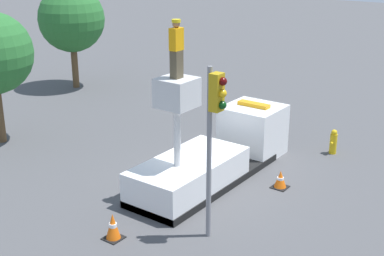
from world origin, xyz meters
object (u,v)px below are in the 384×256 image
(worker, at_px, (176,49))
(traffic_cone_rear, at_px, (113,227))
(tree_right_bg, at_px, (71,19))
(bucket_truck, at_px, (216,155))
(fire_hydrant, at_px, (333,142))
(traffic_light_pole, at_px, (214,120))
(traffic_cone_curbside, at_px, (280,180))

(worker, relative_size, traffic_cone_rear, 2.25)
(tree_right_bg, bearing_deg, worker, -119.99)
(bucket_truck, distance_m, worker, 4.64)
(fire_hydrant, height_order, tree_right_bg, tree_right_bg)
(bucket_truck, xyz_separation_m, tree_right_bg, (5.42, 13.18, 3.03))
(traffic_cone_rear, height_order, tree_right_bg, tree_right_bg)
(traffic_light_pole, distance_m, traffic_cone_rear, 4.17)
(traffic_cone_rear, bearing_deg, traffic_light_pole, -52.18)
(worker, distance_m, traffic_cone_rear, 5.44)
(traffic_cone_rear, xyz_separation_m, tree_right_bg, (10.64, 13.24, 3.46))
(traffic_cone_curbside, bearing_deg, traffic_cone_rear, 158.53)
(tree_right_bg, bearing_deg, traffic_cone_rear, -128.79)
(worker, bearing_deg, traffic_light_pole, -120.45)
(bucket_truck, height_order, worker, worker)
(traffic_cone_curbside, bearing_deg, tree_right_bg, 72.35)
(worker, bearing_deg, traffic_cone_curbside, -40.61)
(bucket_truck, distance_m, traffic_cone_rear, 5.24)
(traffic_light_pole, xyz_separation_m, fire_hydrant, (7.99, -0.28, -2.99))
(worker, relative_size, tree_right_bg, 0.31)
(traffic_light_pole, height_order, tree_right_bg, tree_right_bg)
(bucket_truck, relative_size, tree_right_bg, 1.30)
(worker, bearing_deg, tree_right_bg, 60.01)
(worker, relative_size, fire_hydrant, 1.77)
(bucket_truck, relative_size, fire_hydrant, 7.45)
(bucket_truck, height_order, tree_right_bg, tree_right_bg)
(bucket_truck, bearing_deg, worker, 180.00)
(traffic_light_pole, distance_m, tree_right_bg, 17.83)
(bucket_truck, relative_size, traffic_light_pole, 1.50)
(bucket_truck, distance_m, traffic_cone_curbside, 2.41)
(worker, bearing_deg, fire_hydrant, -20.81)
(worker, xyz_separation_m, traffic_cone_rear, (-3.03, -0.05, -4.52))
(bucket_truck, relative_size, traffic_cone_curbside, 12.05)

